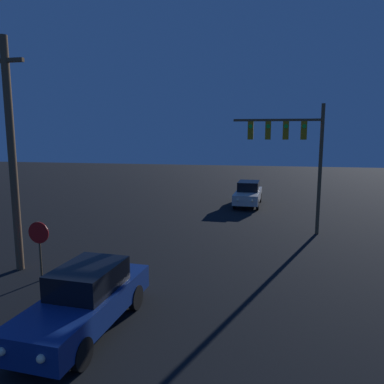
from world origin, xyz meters
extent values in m
cube|color=navy|center=(-1.75, 9.55, 0.69)|extent=(2.00, 4.78, 0.67)
cube|color=black|center=(-1.73, 9.79, 1.35)|extent=(1.56, 2.11, 0.65)
cylinder|color=black|center=(-1.09, 8.05, 0.36)|extent=(0.23, 0.72, 0.71)
cylinder|color=black|center=(-2.62, 8.16, 0.36)|extent=(0.23, 0.72, 0.71)
cylinder|color=black|center=(-0.88, 10.94, 0.36)|extent=(0.23, 0.72, 0.71)
cylinder|color=black|center=(-2.41, 11.05, 0.36)|extent=(0.23, 0.72, 0.71)
sphere|color=#F9EFC6|center=(-1.46, 7.17, 0.76)|extent=(0.18, 0.18, 0.18)
sphere|color=#F9EFC6|center=(-2.38, 7.24, 0.76)|extent=(0.18, 0.18, 0.18)
cube|color=beige|center=(1.63, 27.52, 0.69)|extent=(1.89, 4.75, 0.67)
cube|color=black|center=(1.64, 27.75, 1.35)|extent=(1.51, 2.08, 0.65)
cylinder|color=black|center=(2.33, 26.04, 0.36)|extent=(0.22, 0.72, 0.71)
cylinder|color=black|center=(0.79, 26.11, 0.36)|extent=(0.22, 0.72, 0.71)
cylinder|color=black|center=(2.46, 28.93, 0.36)|extent=(0.22, 0.72, 0.71)
cylinder|color=black|center=(0.93, 29.00, 0.36)|extent=(0.22, 0.72, 0.71)
sphere|color=#F9EFC6|center=(1.98, 25.14, 0.76)|extent=(0.18, 0.18, 0.18)
sphere|color=#F9EFC6|center=(1.06, 25.19, 0.76)|extent=(0.18, 0.18, 0.18)
cylinder|color=brown|center=(5.40, 20.50, 3.24)|extent=(0.18, 0.18, 6.47)
cube|color=brown|center=(3.24, 20.50, 5.70)|extent=(4.31, 0.12, 0.12)
cube|color=#A57F14|center=(4.54, 20.50, 5.19)|extent=(0.28, 0.28, 0.90)
cylinder|color=green|center=(4.54, 20.35, 5.39)|extent=(0.20, 0.02, 0.20)
cube|color=#A57F14|center=(3.68, 20.50, 5.19)|extent=(0.28, 0.28, 0.90)
cylinder|color=green|center=(3.68, 20.35, 5.39)|extent=(0.20, 0.02, 0.20)
cube|color=#A57F14|center=(2.81, 20.50, 5.19)|extent=(0.28, 0.28, 0.90)
cylinder|color=green|center=(2.81, 20.35, 5.39)|extent=(0.20, 0.02, 0.20)
cube|color=#A57F14|center=(1.95, 20.50, 5.19)|extent=(0.28, 0.28, 0.90)
cylinder|color=green|center=(1.95, 20.35, 5.39)|extent=(0.20, 0.02, 0.20)
cylinder|color=brown|center=(-4.82, 12.39, 1.04)|extent=(0.07, 0.07, 2.08)
cylinder|color=red|center=(-4.82, 12.37, 1.70)|extent=(0.75, 0.03, 0.75)
cylinder|color=brown|center=(-6.23, 13.19, 4.19)|extent=(0.28, 0.28, 8.38)
cube|color=brown|center=(-6.23, 13.19, 7.54)|extent=(1.40, 0.14, 0.14)
camera|label=1|loc=(2.66, 1.21, 5.07)|focal=35.00mm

